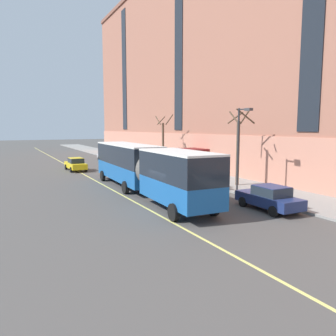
{
  "coord_description": "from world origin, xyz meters",
  "views": [
    {
      "loc": [
        -9.34,
        -17.76,
        5.15
      ],
      "look_at": [
        3.1,
        6.28,
        1.8
      ],
      "focal_mm": 35.0,
      "sensor_mm": 36.0,
      "label": 1
    }
  ],
  "objects_px": {
    "parked_car_green_3": "(124,160)",
    "parked_car_silver_4": "(145,166)",
    "street_tree_mid_block": "(238,146)",
    "street_tree_far_uptown": "(163,141)",
    "taxi_cab": "(76,164)",
    "parked_car_white_5": "(202,180)",
    "parked_car_navy_1": "(269,198)",
    "parked_car_silver_6": "(107,156)",
    "street_lamp": "(240,140)",
    "city_bus": "(144,166)"
  },
  "relations": [
    {
      "from": "parked_car_green_3",
      "to": "parked_car_silver_4",
      "type": "height_order",
      "value": "same"
    },
    {
      "from": "street_tree_mid_block",
      "to": "street_tree_far_uptown",
      "type": "bearing_deg",
      "value": 89.99
    },
    {
      "from": "street_tree_far_uptown",
      "to": "taxi_cab",
      "type": "bearing_deg",
      "value": 164.66
    },
    {
      "from": "parked_car_white_5",
      "to": "taxi_cab",
      "type": "bearing_deg",
      "value": 112.6
    },
    {
      "from": "parked_car_navy_1",
      "to": "parked_car_silver_6",
      "type": "height_order",
      "value": "same"
    },
    {
      "from": "street_tree_far_uptown",
      "to": "street_lamp",
      "type": "distance_m",
      "value": 16.91
    },
    {
      "from": "street_tree_far_uptown",
      "to": "street_lamp",
      "type": "xyz_separation_m",
      "value": [
        -1.65,
        -16.81,
        0.71
      ]
    },
    {
      "from": "city_bus",
      "to": "taxi_cab",
      "type": "height_order",
      "value": "city_bus"
    },
    {
      "from": "street_tree_mid_block",
      "to": "street_tree_far_uptown",
      "type": "relative_size",
      "value": 1.0
    },
    {
      "from": "street_tree_far_uptown",
      "to": "street_tree_mid_block",
      "type": "bearing_deg",
      "value": -90.01
    },
    {
      "from": "taxi_cab",
      "to": "city_bus",
      "type": "bearing_deg",
      "value": -83.81
    },
    {
      "from": "parked_car_white_5",
      "to": "city_bus",
      "type": "bearing_deg",
      "value": 176.63
    },
    {
      "from": "city_bus",
      "to": "parked_car_white_5",
      "type": "distance_m",
      "value": 5.42
    },
    {
      "from": "parked_car_silver_6",
      "to": "street_lamp",
      "type": "xyz_separation_m",
      "value": [
        1.94,
        -29.16,
        3.38
      ]
    },
    {
      "from": "city_bus",
      "to": "street_tree_far_uptown",
      "type": "xyz_separation_m",
      "value": [
        8.55,
        13.76,
        1.3
      ]
    },
    {
      "from": "parked_car_navy_1",
      "to": "parked_car_silver_4",
      "type": "distance_m",
      "value": 19.75
    },
    {
      "from": "parked_car_silver_6",
      "to": "street_lamp",
      "type": "relative_size",
      "value": 0.72
    },
    {
      "from": "street_lamp",
      "to": "parked_car_silver_4",
      "type": "bearing_deg",
      "value": 97.48
    },
    {
      "from": "taxi_cab",
      "to": "parked_car_silver_6",
      "type": "bearing_deg",
      "value": 54.58
    },
    {
      "from": "parked_car_green_3",
      "to": "taxi_cab",
      "type": "bearing_deg",
      "value": -162.3
    },
    {
      "from": "parked_car_silver_6",
      "to": "city_bus",
      "type": "bearing_deg",
      "value": -100.77
    },
    {
      "from": "city_bus",
      "to": "taxi_cab",
      "type": "relative_size",
      "value": 3.87
    },
    {
      "from": "taxi_cab",
      "to": "street_lamp",
      "type": "height_order",
      "value": "street_lamp"
    },
    {
      "from": "parked_car_green_3",
      "to": "city_bus",
      "type": "bearing_deg",
      "value": -105.35
    },
    {
      "from": "parked_car_white_5",
      "to": "parked_car_silver_6",
      "type": "height_order",
      "value": "same"
    },
    {
      "from": "taxi_cab",
      "to": "street_lamp",
      "type": "distance_m",
      "value": 21.75
    },
    {
      "from": "parked_car_silver_6",
      "to": "street_lamp",
      "type": "distance_m",
      "value": 29.42
    },
    {
      "from": "city_bus",
      "to": "street_tree_far_uptown",
      "type": "relative_size",
      "value": 2.81
    },
    {
      "from": "parked_car_silver_6",
      "to": "taxi_cab",
      "type": "bearing_deg",
      "value": -125.42
    },
    {
      "from": "city_bus",
      "to": "parked_car_silver_4",
      "type": "xyz_separation_m",
      "value": [
        5.0,
        11.45,
        -1.37
      ]
    },
    {
      "from": "city_bus",
      "to": "parked_car_white_5",
      "type": "relative_size",
      "value": 4.36
    },
    {
      "from": "street_tree_mid_block",
      "to": "street_tree_far_uptown",
      "type": "height_order",
      "value": "street_tree_mid_block"
    },
    {
      "from": "city_bus",
      "to": "street_lamp",
      "type": "xyz_separation_m",
      "value": [
        6.9,
        -3.06,
        2.01
      ]
    },
    {
      "from": "parked_car_white_5",
      "to": "street_tree_far_uptown",
      "type": "relative_size",
      "value": 0.64
    },
    {
      "from": "parked_car_silver_4",
      "to": "street_tree_far_uptown",
      "type": "relative_size",
      "value": 0.72
    },
    {
      "from": "street_lamp",
      "to": "street_tree_far_uptown",
      "type": "bearing_deg",
      "value": 84.4
    },
    {
      "from": "parked_car_navy_1",
      "to": "street_lamp",
      "type": "distance_m",
      "value": 6.53
    },
    {
      "from": "street_tree_far_uptown",
      "to": "street_lamp",
      "type": "relative_size",
      "value": 1.02
    },
    {
      "from": "parked_car_silver_4",
      "to": "parked_car_white_5",
      "type": "bearing_deg",
      "value": -88.83
    },
    {
      "from": "parked_car_green_3",
      "to": "parked_car_silver_6",
      "type": "distance_m",
      "value": 7.29
    },
    {
      "from": "parked_car_white_5",
      "to": "taxi_cab",
      "type": "relative_size",
      "value": 0.89
    },
    {
      "from": "parked_car_green_3",
      "to": "parked_car_white_5",
      "type": "bearing_deg",
      "value": -89.8
    },
    {
      "from": "parked_car_white_5",
      "to": "street_lamp",
      "type": "height_order",
      "value": "street_lamp"
    },
    {
      "from": "taxi_cab",
      "to": "street_lamp",
      "type": "bearing_deg",
      "value": -66.12
    },
    {
      "from": "street_tree_far_uptown",
      "to": "parked_car_white_5",
      "type": "bearing_deg",
      "value": -103.26
    },
    {
      "from": "parked_car_navy_1",
      "to": "street_tree_far_uptown",
      "type": "relative_size",
      "value": 0.67
    },
    {
      "from": "city_bus",
      "to": "parked_car_white_5",
      "type": "bearing_deg",
      "value": -3.37
    },
    {
      "from": "taxi_cab",
      "to": "street_lamp",
      "type": "xyz_separation_m",
      "value": [
        8.7,
        -19.65,
        3.38
      ]
    },
    {
      "from": "city_bus",
      "to": "street_lamp",
      "type": "distance_m",
      "value": 7.81
    },
    {
      "from": "parked_car_navy_1",
      "to": "parked_car_silver_4",
      "type": "bearing_deg",
      "value": 89.91
    }
  ]
}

